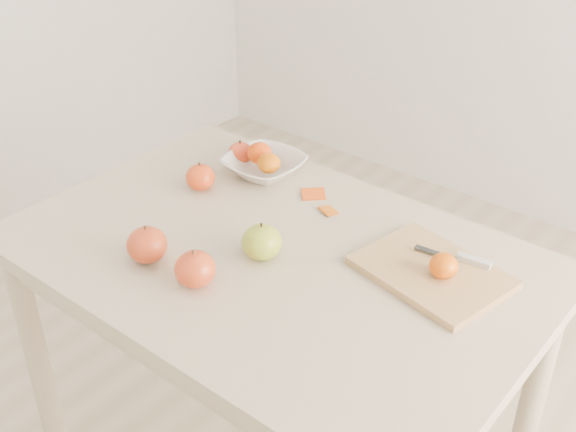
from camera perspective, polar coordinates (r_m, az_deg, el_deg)
The scene contains 14 objects.
table at distance 1.69m, azimuth -1.07°, elevation -5.55°, with size 1.20×0.80×0.75m.
cutting_board at distance 1.59m, azimuth 11.27°, elevation -4.38°, with size 0.31×0.22×0.02m, color tan.
board_tangerine at distance 1.55m, azimuth 12.19°, elevation -3.86°, with size 0.06×0.06×0.05m, color #C84907.
fruit_bowl at distance 1.94m, azimuth -1.89°, elevation 3.98°, with size 0.21×0.21×0.05m, color silver.
bowl_tangerine_near at distance 1.95m, azimuth -2.27°, elevation 5.00°, with size 0.07×0.07×0.06m, color #C74607.
bowl_tangerine_far at distance 1.90m, azimuth -1.51°, elevation 4.20°, with size 0.06×0.06×0.05m, color #CC6207.
orange_peel_a at distance 1.85m, azimuth 2.02°, elevation 1.63°, with size 0.06×0.04×0.00m, color #C6460E.
orange_peel_b at distance 1.78m, azimuth 3.21°, elevation 0.38°, with size 0.04×0.04×0.00m, color #D2600E.
paring_knife at distance 1.61m, azimuth 14.00°, elevation -3.35°, with size 0.17×0.05×0.01m.
apple_green at distance 1.60m, azimuth -2.09°, elevation -2.07°, with size 0.09×0.09×0.08m, color #6A9216.
apple_red_c at distance 1.61m, azimuth -11.08°, elevation -2.25°, with size 0.09×0.09×0.08m, color maroon.
apple_red_a at distance 2.00m, azimuth -3.78°, elevation 4.97°, with size 0.07×0.07×0.06m, color #9E1509.
apple_red_b at distance 1.88m, azimuth -6.95°, elevation 3.06°, with size 0.08×0.08×0.07m, color #A50803.
apple_red_e at distance 1.53m, azimuth -7.36°, elevation -4.18°, with size 0.09×0.09×0.08m, color maroon.
Camera 1 is at (0.88, -1.03, 1.68)m, focal length 45.00 mm.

